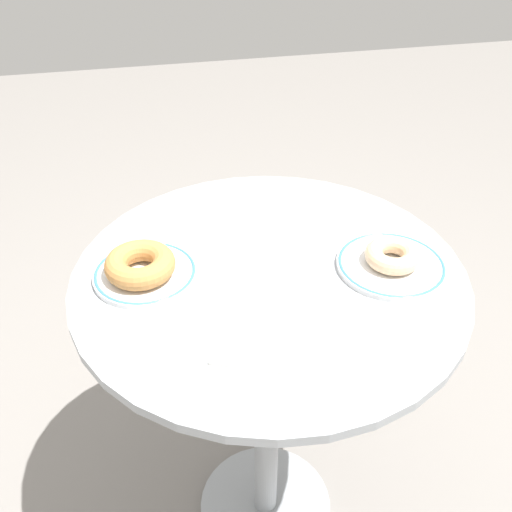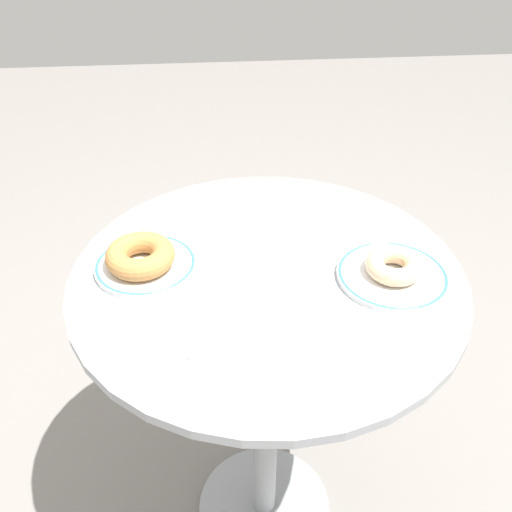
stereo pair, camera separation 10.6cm
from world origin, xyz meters
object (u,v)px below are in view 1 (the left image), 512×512
Objects in this scene: donut_old_fashioned at (140,264)px; paper_napkin at (265,338)px; donut_glazed at (393,255)px; plate_left at (145,273)px; plate_right at (391,265)px; cafe_table at (268,357)px.

donut_old_fashioned is 0.84× the size of paper_napkin.
donut_old_fashioned is at bearing 172.11° from donut_glazed.
plate_left is 0.94× the size of plate_right.
donut_old_fashioned is 0.45m from donut_glazed.
donut_glazed reaches higher than plate_right.
plate_left and plate_right have the same top height.
cafe_table is 0.31m from plate_left.
plate_left is at bearing 170.74° from cafe_table.
donut_old_fashioned is (-0.44, 0.06, 0.03)m from plate_right.
donut_glazed reaches higher than paper_napkin.
paper_napkin is (-0.04, -0.16, 0.22)m from cafe_table.
donut_glazed reaches higher than cafe_table.
plate_right is 1.97× the size of donut_glazed.
cafe_table is 3.95× the size of plate_right.
plate_left is 1.49× the size of donut_old_fashioned.
plate_right is at bearing -8.36° from cafe_table.
donut_glazed is at bearing 26.42° from paper_napkin.
cafe_table is 6.27× the size of donut_old_fashioned.
cafe_table is 0.28m from paper_napkin.
plate_left reaches higher than cafe_table.
donut_old_fashioned is 1.24× the size of donut_glazed.
plate_right is (0.44, -0.07, 0.00)m from plate_left.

